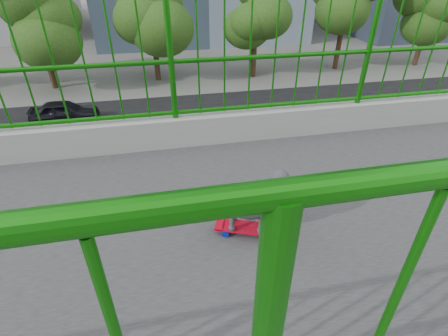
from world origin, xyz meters
name	(u,v)px	position (x,y,z in m)	size (l,w,h in m)	color
road	(86,167)	(-13.00, 0.00, 0.01)	(18.00, 90.00, 0.02)	black
street_trees	(112,20)	(-26.03, 1.06, 4.72)	(5.30, 60.40, 7.26)	black
skateboard	(247,228)	(0.04, 4.36, 7.04)	(0.28, 0.46, 0.06)	red
poodle	(252,200)	(0.05, 4.39, 7.30)	(0.33, 0.51, 0.45)	#302E33
car_0	(44,269)	(-6.00, -0.08, 0.78)	(1.84, 4.58, 1.56)	#BF1207
car_4	(64,112)	(-18.80, -1.89, 0.68)	(1.62, 4.02, 1.37)	black
car_6	(104,199)	(-9.20, 1.35, 0.76)	(2.51, 5.44, 1.51)	silver
car_7	(368,133)	(-12.40, 14.60, 0.73)	(2.04, 5.02, 1.46)	#9D9DA2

